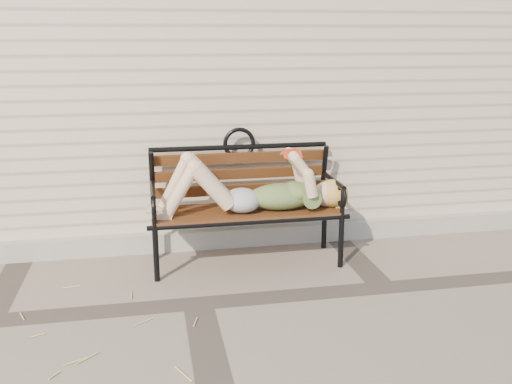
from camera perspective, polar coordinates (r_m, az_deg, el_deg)
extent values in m
plane|color=#78695D|center=(3.69, -5.81, -11.02)|extent=(80.00, 80.00, 0.00)
cube|color=beige|center=(6.31, -8.73, 13.92)|extent=(8.00, 4.00, 3.00)
cube|color=#B0AB9F|center=(4.56, -6.95, -4.82)|extent=(8.00, 0.10, 0.15)
cylinder|color=black|center=(3.97, -9.97, -6.08)|extent=(0.04, 0.04, 0.40)
cylinder|color=black|center=(4.35, -10.08, -4.17)|extent=(0.04, 0.04, 0.40)
cylinder|color=black|center=(4.19, 8.50, -4.86)|extent=(0.04, 0.04, 0.40)
cylinder|color=black|center=(4.55, 6.85, -3.16)|extent=(0.04, 0.04, 0.40)
cube|color=#573016|center=(4.15, -0.98, -1.95)|extent=(1.36, 0.44, 0.03)
cylinder|color=black|center=(3.97, -0.48, -3.05)|extent=(1.43, 0.04, 0.04)
cylinder|color=black|center=(4.34, -1.44, -1.40)|extent=(1.43, 0.04, 0.04)
torus|color=black|center=(4.33, -1.69, 4.87)|extent=(0.25, 0.03, 0.25)
ellipsoid|color=#093A44|center=(4.14, 2.49, -0.45)|extent=(0.48, 0.28, 0.19)
ellipsoid|color=#093A44|center=(4.16, 3.94, 0.04)|extent=(0.23, 0.27, 0.14)
ellipsoid|color=#9D9EA2|center=(4.09, -1.42, -0.83)|extent=(0.27, 0.30, 0.17)
sphere|color=beige|center=(4.23, 7.10, -0.20)|extent=(0.20, 0.20, 0.20)
ellipsoid|color=tan|center=(4.25, 7.67, -0.12)|extent=(0.22, 0.23, 0.21)
cube|color=#B63114|center=(4.08, 3.53, 4.21)|extent=(0.13, 0.02, 0.02)
cube|color=beige|center=(4.05, 3.65, 3.77)|extent=(0.13, 0.08, 0.05)
cube|color=beige|center=(4.12, 3.39, 3.98)|extent=(0.13, 0.08, 0.05)
cube|color=#B63114|center=(4.05, 3.66, 3.81)|extent=(0.13, 0.08, 0.05)
cube|color=#B63114|center=(4.12, 3.39, 4.03)|extent=(0.13, 0.08, 0.05)
cylinder|color=#CBC163|center=(3.80, -8.32, -10.20)|extent=(0.01, 0.09, 0.01)
cylinder|color=#CBC163|center=(3.86, -24.27, -11.06)|extent=(0.13, 0.06, 0.01)
cylinder|color=#CBC163|center=(4.10, -19.83, -9.06)|extent=(0.02, 0.10, 0.01)
cylinder|color=#CBC163|center=(3.65, -15.81, -11.83)|extent=(0.12, 0.07, 0.01)
cylinder|color=#CBC163|center=(3.02, -11.58, -17.64)|extent=(0.13, 0.02, 0.01)
cylinder|color=#CBC163|center=(3.07, -9.61, -16.92)|extent=(0.09, 0.05, 0.01)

